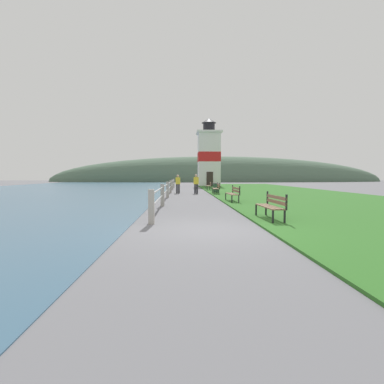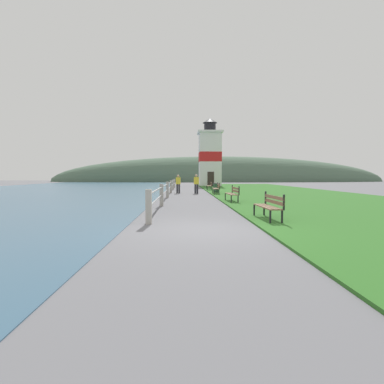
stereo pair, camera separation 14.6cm
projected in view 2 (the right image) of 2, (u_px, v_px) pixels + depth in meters
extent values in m
plane|color=slate|center=(201.00, 230.00, 8.38)|extent=(160.00, 160.00, 0.00)
cube|color=#2D6623|center=(280.00, 193.00, 25.36)|extent=(12.00, 50.36, 0.06)
cube|color=#385B75|center=(18.00, 194.00, 24.73)|extent=(24.00, 80.58, 0.01)
cube|color=#A8A399|center=(149.00, 207.00, 9.31)|extent=(0.18, 0.18, 1.09)
cube|color=#A8A399|center=(162.00, 195.00, 14.80)|extent=(0.18, 0.18, 1.09)
cube|color=#A8A399|center=(167.00, 190.00, 20.30)|extent=(0.18, 0.18, 1.09)
cube|color=#A8A399|center=(171.00, 187.00, 25.80)|extent=(0.18, 0.18, 1.09)
cube|color=#A8A399|center=(173.00, 185.00, 31.29)|extent=(0.18, 0.18, 1.09)
cube|color=#A8A399|center=(175.00, 183.00, 36.79)|extent=(0.18, 0.18, 1.09)
cylinder|color=#B2B2B7|center=(169.00, 183.00, 23.03)|extent=(0.06, 27.54, 0.06)
cylinder|color=#B2B2B7|center=(169.00, 188.00, 23.05)|extent=(0.06, 27.54, 0.06)
cube|color=brown|center=(263.00, 207.00, 10.05)|extent=(0.18, 1.85, 0.04)
cube|color=brown|center=(267.00, 207.00, 10.06)|extent=(0.18, 1.85, 0.04)
cube|color=brown|center=(271.00, 207.00, 10.07)|extent=(0.18, 1.85, 0.04)
cube|color=brown|center=(274.00, 197.00, 10.06)|extent=(0.13, 1.85, 0.11)
cube|color=brown|center=(274.00, 202.00, 10.07)|extent=(0.13, 1.85, 0.11)
cube|color=black|center=(270.00, 218.00, 9.17)|extent=(0.05, 0.05, 0.45)
cube|color=black|center=(254.00, 211.00, 10.96)|extent=(0.05, 0.05, 0.45)
cube|color=black|center=(282.00, 218.00, 9.19)|extent=(0.05, 0.05, 0.45)
cube|color=black|center=(264.00, 211.00, 10.99)|extent=(0.05, 0.05, 0.45)
cube|color=black|center=(284.00, 202.00, 9.17)|extent=(0.05, 0.05, 0.49)
cube|color=black|center=(266.00, 198.00, 10.96)|extent=(0.05, 0.05, 0.49)
cube|color=brown|center=(229.00, 194.00, 16.96)|extent=(0.17, 1.97, 0.04)
cube|color=brown|center=(231.00, 194.00, 16.96)|extent=(0.17, 1.97, 0.04)
cube|color=brown|center=(234.00, 194.00, 16.97)|extent=(0.17, 1.97, 0.04)
cube|color=brown|center=(235.00, 188.00, 16.96)|extent=(0.11, 1.97, 0.11)
cube|color=brown|center=(235.00, 191.00, 16.97)|extent=(0.11, 1.97, 0.11)
cube|color=black|center=(231.00, 200.00, 16.01)|extent=(0.05, 0.05, 0.45)
cube|color=black|center=(225.00, 197.00, 17.92)|extent=(0.05, 0.05, 0.45)
cube|color=black|center=(238.00, 200.00, 16.03)|extent=(0.05, 0.05, 0.45)
cube|color=black|center=(231.00, 197.00, 17.94)|extent=(0.05, 0.05, 0.45)
cube|color=black|center=(239.00, 191.00, 16.01)|extent=(0.05, 0.05, 0.49)
cube|color=black|center=(232.00, 189.00, 17.92)|extent=(0.05, 0.05, 0.49)
cube|color=brown|center=(214.00, 189.00, 23.78)|extent=(0.18, 1.99, 0.04)
cube|color=brown|center=(216.00, 189.00, 23.78)|extent=(0.18, 1.99, 0.04)
cube|color=brown|center=(218.00, 189.00, 23.78)|extent=(0.18, 1.99, 0.04)
cube|color=brown|center=(219.00, 185.00, 23.76)|extent=(0.12, 1.99, 0.11)
cube|color=brown|center=(219.00, 187.00, 23.77)|extent=(0.12, 1.99, 0.11)
cube|color=black|center=(214.00, 192.00, 22.83)|extent=(0.05, 0.05, 0.45)
cube|color=black|center=(213.00, 191.00, 24.76)|extent=(0.05, 0.05, 0.45)
cube|color=black|center=(219.00, 192.00, 22.82)|extent=(0.05, 0.05, 0.45)
cube|color=black|center=(217.00, 191.00, 24.76)|extent=(0.05, 0.05, 0.45)
cube|color=black|center=(220.00, 186.00, 22.80)|extent=(0.05, 0.05, 0.49)
cube|color=black|center=(218.00, 185.00, 24.74)|extent=(0.05, 0.05, 0.49)
cube|color=brown|center=(208.00, 186.00, 29.99)|extent=(0.12, 1.64, 0.04)
cube|color=brown|center=(209.00, 186.00, 30.00)|extent=(0.12, 1.64, 0.04)
cube|color=brown|center=(210.00, 186.00, 30.00)|extent=(0.12, 1.64, 0.04)
cube|color=brown|center=(211.00, 183.00, 29.98)|extent=(0.06, 1.64, 0.11)
cube|color=brown|center=(211.00, 184.00, 29.99)|extent=(0.06, 1.64, 0.11)
cube|color=black|center=(208.00, 189.00, 29.21)|extent=(0.05, 0.05, 0.45)
cube|color=black|center=(207.00, 188.00, 30.80)|extent=(0.05, 0.05, 0.45)
cube|color=black|center=(212.00, 189.00, 29.22)|extent=(0.05, 0.05, 0.45)
cube|color=black|center=(210.00, 188.00, 30.81)|extent=(0.05, 0.05, 0.45)
cube|color=black|center=(212.00, 184.00, 29.20)|extent=(0.05, 0.05, 0.49)
cube|color=black|center=(211.00, 183.00, 30.78)|extent=(0.05, 0.05, 0.49)
cube|color=white|center=(210.00, 160.00, 42.62)|extent=(3.04, 3.04, 7.46)
cube|color=red|center=(210.00, 157.00, 42.60)|extent=(3.08, 3.08, 1.34)
cube|color=white|center=(210.00, 132.00, 42.40)|extent=(3.50, 3.50, 0.25)
cylinder|color=black|center=(210.00, 127.00, 42.36)|extent=(1.67, 1.67, 1.20)
cone|color=black|center=(210.00, 121.00, 42.31)|extent=(2.09, 2.09, 0.66)
cube|color=#332823|center=(211.00, 179.00, 41.24)|extent=(0.90, 0.06, 2.00)
cylinder|color=#28282D|center=(195.00, 189.00, 24.88)|extent=(0.15, 0.15, 0.79)
cylinder|color=#28282D|center=(197.00, 189.00, 24.92)|extent=(0.15, 0.15, 0.79)
cube|color=yellow|center=(196.00, 181.00, 24.86)|extent=(0.42, 0.28, 0.59)
sphere|color=tan|center=(196.00, 176.00, 24.84)|extent=(0.21, 0.21, 0.21)
cylinder|color=#28282D|center=(177.00, 189.00, 25.34)|extent=(0.14, 0.14, 0.77)
cylinder|color=#28282D|center=(179.00, 189.00, 25.34)|extent=(0.14, 0.14, 0.77)
cube|color=yellow|center=(178.00, 181.00, 25.30)|extent=(0.39, 0.23, 0.58)
sphere|color=tan|center=(178.00, 176.00, 25.28)|extent=(0.21, 0.21, 0.21)
cylinder|color=#2D5138|center=(216.00, 188.00, 25.71)|extent=(0.50, 0.50, 0.80)
cylinder|color=black|center=(216.00, 183.00, 25.69)|extent=(0.54, 0.54, 0.04)
ellipsoid|color=#4C6651|center=(219.00, 182.00, 72.06)|extent=(80.00, 16.00, 12.00)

